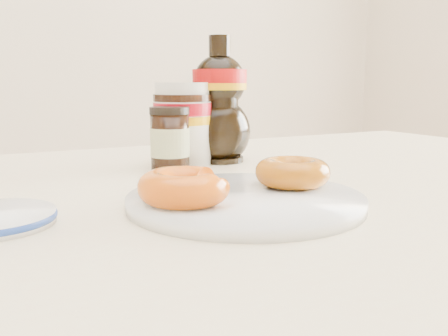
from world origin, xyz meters
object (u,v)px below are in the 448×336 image
nutella_jar (183,120)px  syrup_bottle (220,100)px  dining_table (255,242)px  dark_jar (170,140)px  plate (245,200)px  donut_bitten (184,187)px  donut_whole (292,172)px

nutella_jar → syrup_bottle: (0.07, -0.00, 0.03)m
dining_table → dark_jar: size_ratio=14.35×
dining_table → nutella_jar: bearing=97.4°
plate → donut_bitten: bearing=-178.6°
plate → donut_bitten: size_ratio=2.74×
plate → nutella_jar: size_ratio=1.95×
dining_table → donut_whole: size_ratio=15.66×
syrup_bottle → plate: bearing=-112.3°
nutella_jar → dining_table: bearing=-82.6°
donut_bitten → nutella_jar: nutella_jar is taller
plate → donut_whole: size_ratio=2.91×
donut_bitten → syrup_bottle: size_ratio=0.45×
donut_bitten → dark_jar: bearing=46.4°
dining_table → syrup_bottle: bearing=77.4°
donut_bitten → dark_jar: 0.27m
dining_table → nutella_jar: nutella_jar is taller
syrup_bottle → dark_jar: 0.13m
dining_table → dark_jar: 0.21m
dining_table → plate: 0.16m
syrup_bottle → dining_table: bearing=-102.6°
syrup_bottle → donut_whole: bearing=-99.1°
donut_bitten → donut_whole: donut_bitten is taller
donut_whole → nutella_jar: (-0.02, 0.28, 0.04)m
plate → syrup_bottle: size_ratio=1.24×
plate → nutella_jar: bearing=79.9°
plate → syrup_bottle: syrup_bottle is taller
plate → donut_whole: donut_whole is taller
donut_bitten → nutella_jar: 0.32m
dining_table → nutella_jar: (-0.02, 0.19, 0.16)m
syrup_bottle → dark_jar: (-0.11, -0.04, -0.06)m
plate → dark_jar: 0.25m
donut_whole → syrup_bottle: 0.29m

